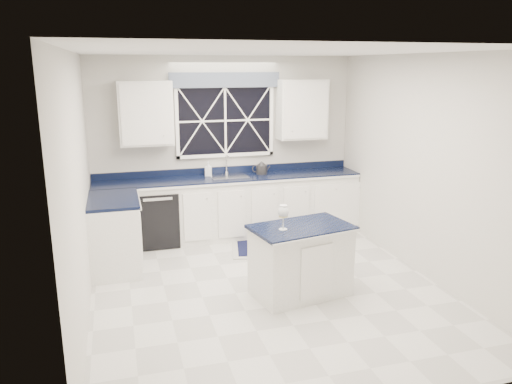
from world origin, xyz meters
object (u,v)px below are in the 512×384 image
object	(u,v)px
faucet	(227,164)
dishwasher	(157,217)
island	(301,260)
soap_bottle	(208,169)
wine_glass	(283,213)
kettle	(261,168)

from	to	relation	value
faucet	dishwasher	bearing A→B (deg)	-169.98
dishwasher	island	size ratio (longest dim) A/B	0.68
soap_bottle	island	bearing A→B (deg)	-75.11
island	wine_glass	distance (m)	0.65
wine_glass	soap_bottle	size ratio (longest dim) A/B	1.29
dishwasher	island	world-z (taller)	island
dishwasher	faucet	bearing A→B (deg)	10.02
faucet	soap_bottle	world-z (taller)	faucet
dishwasher	soap_bottle	bearing A→B (deg)	10.77
faucet	soap_bottle	distance (m)	0.30
island	soap_bottle	distance (m)	2.48
dishwasher	faucet	world-z (taller)	faucet
kettle	faucet	bearing A→B (deg)	-172.60
island	kettle	xyz separation A→B (m)	(0.19, 2.22, 0.62)
kettle	island	bearing A→B (deg)	-72.26
wine_glass	island	bearing A→B (deg)	15.23
faucet	soap_bottle	xyz separation A→B (m)	(-0.29, -0.04, -0.05)
faucet	island	bearing A→B (deg)	-82.23
dishwasher	kettle	distance (m)	1.73
dishwasher	faucet	size ratio (longest dim) A/B	2.72
dishwasher	kettle	bearing A→B (deg)	1.98
faucet	soap_bottle	size ratio (longest dim) A/B	1.40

